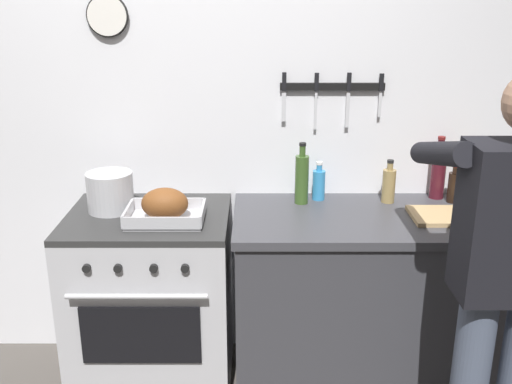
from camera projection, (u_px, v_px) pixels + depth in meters
The scene contains 13 objects.
wall_back at pixel (200, 115), 3.00m from camera, with size 6.00×0.13×2.60m.
counter_block at pixel (442, 300), 2.93m from camera, with size 2.03×0.65×0.90m.
stove at pixel (154, 300), 2.94m from camera, with size 0.76×0.67×0.90m.
person_cook at pixel (509, 269), 2.13m from camera, with size 0.51×0.63×1.66m.
roasting_pan at pixel (167, 207), 2.70m from camera, with size 0.35×0.26×0.16m.
stock_pot at pixel (112, 192), 2.82m from camera, with size 0.22×0.22×0.19m.
cutting_board at pixel (452, 216), 2.75m from camera, with size 0.36×0.24×0.02m, color tan.
bottle_soy_sauce at pixel (455, 187), 2.93m from camera, with size 0.06×0.06×0.20m.
bottle_olive_oil at pixel (303, 178), 2.91m from camera, with size 0.07×0.07×0.31m.
bottle_vinegar at pixel (390, 185), 2.93m from camera, with size 0.06×0.06×0.22m.
bottle_wine_red at pixel (440, 173), 2.98m from camera, with size 0.07×0.07×0.32m.
bottle_dish_soap at pixel (320, 184), 2.97m from camera, with size 0.06×0.06×0.20m.
bottle_cooking_oil at pixel (480, 181), 2.93m from camera, with size 0.06×0.06×0.26m.
Camera 1 is at (0.29, -1.62, 1.90)m, focal length 41.88 mm.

